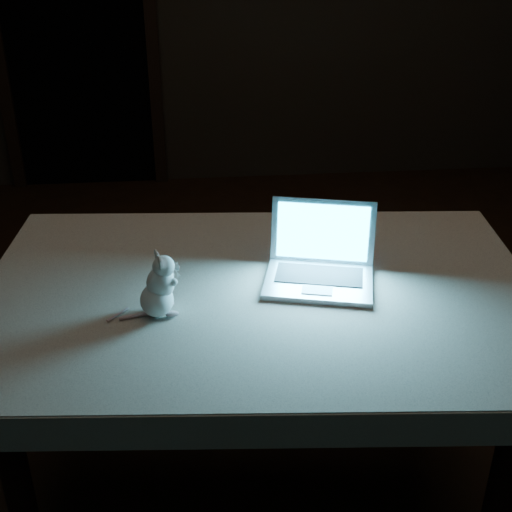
{
  "coord_description": "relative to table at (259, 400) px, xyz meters",
  "views": [
    {
      "loc": [
        -0.39,
        -2.13,
        1.81
      ],
      "look_at": [
        -0.21,
        -0.38,
        0.88
      ],
      "focal_mm": 48.0,
      "sensor_mm": 36.0,
      "label": 1
    }
  ],
  "objects": [
    {
      "name": "doorway",
      "position": [
        -0.89,
        2.95,
        0.66
      ],
      "size": [
        1.06,
        0.36,
        2.13
      ],
      "primitive_type": null,
      "color": "black",
      "rests_on": "back_wall"
    },
    {
      "name": "floor",
      "position": [
        0.21,
        0.45,
        -0.4
      ],
      "size": [
        5.0,
        5.0,
        0.0
      ],
      "primitive_type": "plane",
      "color": "black",
      "rests_on": "ground"
    },
    {
      "name": "laptop",
      "position": [
        0.17,
        0.01,
        0.51
      ],
      "size": [
        0.37,
        0.34,
        0.21
      ],
      "primitive_type": null,
      "rotation": [
        0.0,
        0.0,
        -0.24
      ],
      "color": "silver",
      "rests_on": "tablecloth"
    },
    {
      "name": "tablecloth",
      "position": [
        -0.08,
        -0.02,
        0.36
      ],
      "size": [
        1.64,
        1.13,
        0.1
      ],
      "primitive_type": null,
      "rotation": [
        0.0,
        0.0,
        -0.04
      ],
      "color": "beige",
      "rests_on": "table"
    },
    {
      "name": "table",
      "position": [
        0.0,
        0.0,
        0.0
      ],
      "size": [
        1.57,
        1.08,
        0.8
      ],
      "primitive_type": null,
      "rotation": [
        0.0,
        0.0,
        -0.08
      ],
      "color": "black",
      "rests_on": "floor"
    },
    {
      "name": "plush_mouse",
      "position": [
        -0.29,
        -0.1,
        0.5
      ],
      "size": [
        0.14,
        0.14,
        0.18
      ],
      "primitive_type": null,
      "rotation": [
        0.0,
        0.0,
        0.04
      ],
      "color": "white",
      "rests_on": "tablecloth"
    }
  ]
}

